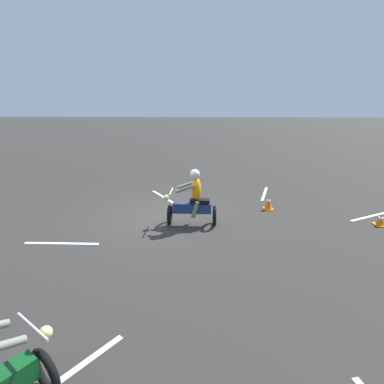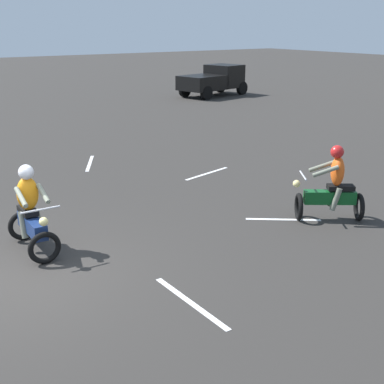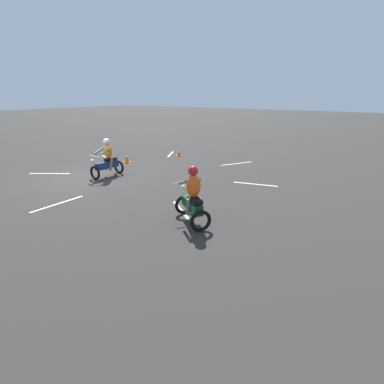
% 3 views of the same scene
% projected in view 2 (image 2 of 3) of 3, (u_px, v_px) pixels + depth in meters
% --- Properties ---
extents(ground_plane, '(120.00, 120.00, 0.00)m').
position_uv_depth(ground_plane, '(15.00, 276.00, 9.05)').
color(ground_plane, '#2D2B28').
extents(motorcycle_rider_foreground, '(1.52, 0.70, 1.66)m').
position_uv_depth(motorcycle_rider_foreground, '(31.00, 214.00, 9.86)').
color(motorcycle_rider_foreground, black).
rests_on(motorcycle_rider_foreground, ground).
extents(motorcycle_rider_background, '(1.30, 1.49, 1.66)m').
position_uv_depth(motorcycle_rider_background, '(332.00, 188.00, 11.42)').
color(motorcycle_rider_background, black).
rests_on(motorcycle_rider_background, ground).
extents(pickup_truck, '(2.71, 4.43, 1.73)m').
position_uv_depth(pickup_truck, '(214.00, 80.00, 31.01)').
color(pickup_truck, black).
rests_on(pickup_truck, ground).
extents(lane_stripe_e, '(1.91, 0.11, 0.01)m').
position_uv_depth(lane_stripe_e, '(190.00, 302.00, 8.20)').
color(lane_stripe_e, silver).
rests_on(lane_stripe_e, ground).
extents(lane_stripe_ne, '(1.06, 1.36, 0.01)m').
position_uv_depth(lane_stripe_ne, '(283.00, 219.00, 11.65)').
color(lane_stripe_ne, silver).
rests_on(lane_stripe_ne, ground).
extents(lane_stripe_n, '(0.53, 1.75, 0.01)m').
position_uv_depth(lane_stripe_n, '(207.00, 173.00, 15.19)').
color(lane_stripe_n, silver).
rests_on(lane_stripe_n, ground).
extents(lane_stripe_nw, '(1.72, 1.00, 0.01)m').
position_uv_depth(lane_stripe_nw, '(90.00, 163.00, 16.29)').
color(lane_stripe_nw, silver).
rests_on(lane_stripe_nw, ground).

